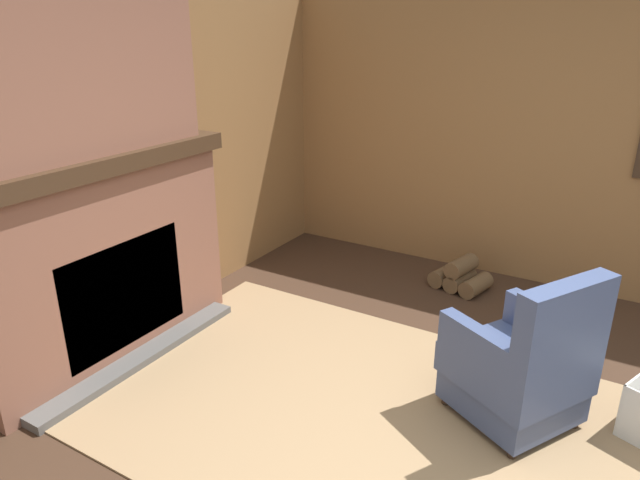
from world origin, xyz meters
TOP-DOWN VIEW (x-y plane):
  - wood_panel_wall_left at (-2.69, 0.00)m, footprint 0.06×5.91m
  - wood_panel_wall_back at (0.02, 2.68)m, footprint 5.91×0.09m
  - fireplace_hearth at (-2.48, 0.00)m, footprint 0.53×1.93m
  - chimney_breast at (-2.50, 0.00)m, footprint 0.28×1.61m
  - area_rug at (-0.45, 0.27)m, footprint 3.95×2.12m
  - armchair at (0.02, 0.65)m, footprint 0.85×0.84m
  - firewood_stack at (-0.79, 2.18)m, footprint 0.51×0.42m
  - oil_lamp_vase at (-2.53, -0.42)m, footprint 0.11×0.11m
  - storage_case at (-2.53, 0.32)m, footprint 0.17×0.24m
  - decorative_plate_on_mantel at (-2.55, -0.09)m, footprint 0.07×0.28m

SIDE VIEW (x-z plane):
  - area_rug at x=-0.45m, z-range 0.00..0.01m
  - firewood_stack at x=-0.79m, z-range -0.03..0.24m
  - armchair at x=0.02m, z-range -0.12..0.83m
  - fireplace_hearth at x=-2.48m, z-range -0.01..1.37m
  - wood_panel_wall_left at x=-2.69m, z-range 0.00..2.44m
  - wood_panel_wall_back at x=0.02m, z-range 0.01..2.45m
  - storage_case at x=-2.53m, z-range 1.38..1.50m
  - oil_lamp_vase at x=-2.53m, z-range 1.34..1.62m
  - decorative_plate_on_mantel at x=-2.55m, z-range 1.38..1.65m
  - chimney_breast at x=-2.50m, z-range 1.38..2.42m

